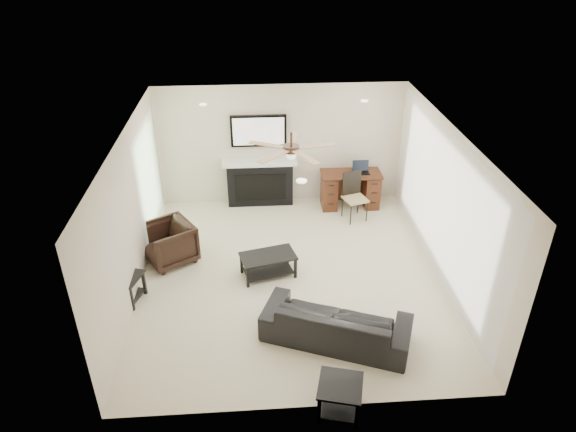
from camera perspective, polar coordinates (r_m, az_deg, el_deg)
name	(u,v)px	position (r m, az deg, el deg)	size (l,w,h in m)	color
room_shell	(303,183)	(7.97, 1.70, 3.70)	(5.50, 5.54, 2.52)	beige
sofa	(336,322)	(7.40, 5.39, -11.68)	(2.07, 0.81, 0.60)	black
armchair	(169,243)	(9.13, -13.10, -2.95)	(0.78, 0.80, 0.73)	black
coffee_table	(268,265)	(8.64, -2.21, -5.48)	(0.90, 0.50, 0.40)	black
end_table_near	(340,398)	(6.57, 5.75, -19.47)	(0.52, 0.52, 0.45)	black
end_table_left	(126,288)	(8.48, -17.60, -7.67)	(0.50, 0.50, 0.45)	black
fireplace_unit	(260,162)	(10.51, -3.18, 6.00)	(1.52, 0.34, 1.91)	black
desk	(350,190)	(10.72, 6.92, 2.93)	(1.22, 0.56, 0.76)	#371C0D
desk_chair	(355,197)	(10.20, 7.49, 2.06)	(0.42, 0.44, 0.97)	black
laptop	(362,168)	(10.53, 8.17, 5.31)	(0.33, 0.24, 0.23)	black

